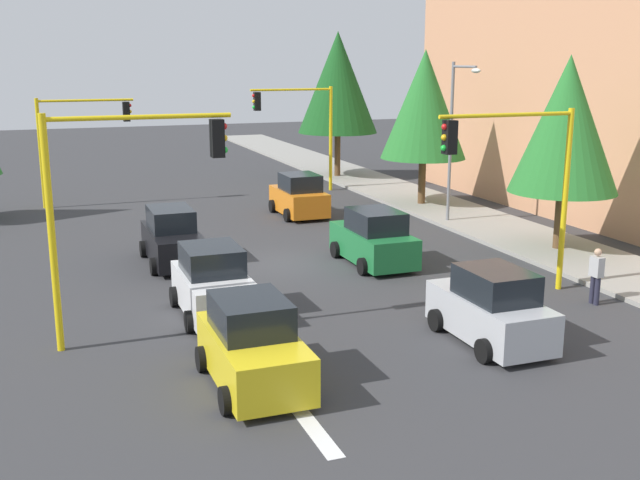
{
  "coord_description": "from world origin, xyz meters",
  "views": [
    {
      "loc": [
        25.06,
        -7.68,
        7.09
      ],
      "look_at": [
        1.81,
        0.98,
        1.2
      ],
      "focal_mm": 42.78,
      "sensor_mm": 36.0,
      "label": 1
    }
  ],
  "objects_px": {
    "traffic_signal_far_left": "(299,118)",
    "street_lamp_curbside": "(456,125)",
    "traffic_signal_near_right": "(124,182)",
    "car_black": "(172,238)",
    "tree_roadside_far": "(338,83)",
    "car_yellow": "(253,347)",
    "car_green": "(374,239)",
    "car_white": "(213,284)",
    "traffic_signal_far_right": "(79,129)",
    "car_orange": "(299,197)",
    "tree_roadside_near": "(566,125)",
    "tree_roadside_mid": "(424,105)",
    "pedestrian_crossing": "(596,275)",
    "traffic_signal_near_left": "(518,166)",
    "car_silver": "(491,309)"
  },
  "relations": [
    {
      "from": "traffic_signal_near_right",
      "to": "car_black",
      "type": "relative_size",
      "value": 1.4
    },
    {
      "from": "traffic_signal_near_left",
      "to": "pedestrian_crossing",
      "type": "relative_size",
      "value": 3.33
    },
    {
      "from": "car_yellow",
      "to": "car_white",
      "type": "bearing_deg",
      "value": 177.2
    },
    {
      "from": "traffic_signal_far_left",
      "to": "tree_roadside_mid",
      "type": "xyz_separation_m",
      "value": [
        6.0,
        4.3,
        0.95
      ]
    },
    {
      "from": "pedestrian_crossing",
      "to": "car_yellow",
      "type": "bearing_deg",
      "value": -79.58
    },
    {
      "from": "tree_roadside_mid",
      "to": "car_green",
      "type": "height_order",
      "value": "tree_roadside_mid"
    },
    {
      "from": "traffic_signal_far_left",
      "to": "car_orange",
      "type": "relative_size",
      "value": 1.53
    },
    {
      "from": "car_yellow",
      "to": "car_white",
      "type": "height_order",
      "value": "same"
    },
    {
      "from": "traffic_signal_far_right",
      "to": "car_black",
      "type": "xyz_separation_m",
      "value": [
        12.57,
        2.23,
        -2.88
      ]
    },
    {
      "from": "tree_roadside_mid",
      "to": "car_orange",
      "type": "relative_size",
      "value": 2.03
    },
    {
      "from": "tree_roadside_far",
      "to": "car_black",
      "type": "distance_m",
      "value": 21.56
    },
    {
      "from": "traffic_signal_far_right",
      "to": "car_black",
      "type": "height_order",
      "value": "traffic_signal_far_right"
    },
    {
      "from": "traffic_signal_far_left",
      "to": "car_green",
      "type": "relative_size",
      "value": 1.41
    },
    {
      "from": "car_green",
      "to": "car_white",
      "type": "bearing_deg",
      "value": -62.09
    },
    {
      "from": "traffic_signal_far_left",
      "to": "car_orange",
      "type": "xyz_separation_m",
      "value": [
        6.14,
        -2.14,
        -3.12
      ]
    },
    {
      "from": "traffic_signal_far_right",
      "to": "tree_roadside_far",
      "type": "bearing_deg",
      "value": 104.8
    },
    {
      "from": "car_yellow",
      "to": "pedestrian_crossing",
      "type": "bearing_deg",
      "value": 100.42
    },
    {
      "from": "traffic_signal_near_right",
      "to": "tree_roadside_mid",
      "type": "bearing_deg",
      "value": 131.67
    },
    {
      "from": "car_yellow",
      "to": "car_silver",
      "type": "height_order",
      "value": "same"
    },
    {
      "from": "tree_roadside_mid",
      "to": "pedestrian_crossing",
      "type": "distance_m",
      "value": 16.36
    },
    {
      "from": "street_lamp_curbside",
      "to": "car_white",
      "type": "distance_m",
      "value": 15.36
    },
    {
      "from": "traffic_signal_near_right",
      "to": "car_green",
      "type": "distance_m",
      "value": 10.69
    },
    {
      "from": "traffic_signal_far_left",
      "to": "car_orange",
      "type": "bearing_deg",
      "value": -19.21
    },
    {
      "from": "car_silver",
      "to": "tree_roadside_near",
      "type": "bearing_deg",
      "value": 133.6
    },
    {
      "from": "tree_roadside_far",
      "to": "tree_roadside_near",
      "type": "bearing_deg",
      "value": 2.86
    },
    {
      "from": "traffic_signal_near_left",
      "to": "pedestrian_crossing",
      "type": "height_order",
      "value": "traffic_signal_near_left"
    },
    {
      "from": "traffic_signal_far_right",
      "to": "car_yellow",
      "type": "height_order",
      "value": "traffic_signal_far_right"
    },
    {
      "from": "car_yellow",
      "to": "car_white",
      "type": "xyz_separation_m",
      "value": [
        -5.03,
        0.25,
        -0.0
      ]
    },
    {
      "from": "car_yellow",
      "to": "car_orange",
      "type": "distance_m",
      "value": 18.93
    },
    {
      "from": "car_yellow",
      "to": "car_white",
      "type": "distance_m",
      "value": 5.04
    },
    {
      "from": "traffic_signal_far_left",
      "to": "street_lamp_curbside",
      "type": "distance_m",
      "value": 10.97
    },
    {
      "from": "car_green",
      "to": "car_black",
      "type": "xyz_separation_m",
      "value": [
        -2.62,
        -6.66,
        -0.0
      ]
    },
    {
      "from": "traffic_signal_near_right",
      "to": "car_orange",
      "type": "relative_size",
      "value": 1.58
    },
    {
      "from": "traffic_signal_near_left",
      "to": "car_silver",
      "type": "bearing_deg",
      "value": -40.87
    },
    {
      "from": "tree_roadside_near",
      "to": "car_orange",
      "type": "height_order",
      "value": "tree_roadside_near"
    },
    {
      "from": "traffic_signal_near_left",
      "to": "traffic_signal_far_left",
      "type": "distance_m",
      "value": 20.0
    },
    {
      "from": "car_silver",
      "to": "car_yellow",
      "type": "bearing_deg",
      "value": -86.37
    },
    {
      "from": "traffic_signal_near_right",
      "to": "car_yellow",
      "type": "bearing_deg",
      "value": 30.77
    },
    {
      "from": "street_lamp_curbside",
      "to": "tree_roadside_near",
      "type": "distance_m",
      "value": 5.77
    },
    {
      "from": "traffic_signal_far_right",
      "to": "car_orange",
      "type": "xyz_separation_m",
      "value": [
        6.14,
        9.2,
        -2.88
      ]
    },
    {
      "from": "car_silver",
      "to": "pedestrian_crossing",
      "type": "bearing_deg",
      "value": 109.27
    },
    {
      "from": "traffic_signal_near_left",
      "to": "tree_roadside_near",
      "type": "height_order",
      "value": "tree_roadside_near"
    },
    {
      "from": "traffic_signal_far_left",
      "to": "traffic_signal_near_left",
      "type": "bearing_deg",
      "value": -0.01
    },
    {
      "from": "traffic_signal_near_right",
      "to": "car_white",
      "type": "relative_size",
      "value": 1.56
    },
    {
      "from": "tree_roadside_mid",
      "to": "tree_roadside_far",
      "type": "bearing_deg",
      "value": -177.14
    },
    {
      "from": "car_orange",
      "to": "car_silver",
      "type": "distance_m",
      "value": 17.15
    },
    {
      "from": "traffic_signal_far_left",
      "to": "street_lamp_curbside",
      "type": "xyz_separation_m",
      "value": [
        10.39,
        3.5,
        0.33
      ]
    },
    {
      "from": "tree_roadside_far",
      "to": "car_yellow",
      "type": "height_order",
      "value": "tree_roadside_far"
    },
    {
      "from": "car_white",
      "to": "car_black",
      "type": "bearing_deg",
      "value": -178.86
    },
    {
      "from": "traffic_signal_far_right",
      "to": "tree_roadside_near",
      "type": "distance_m",
      "value": 22.75
    }
  ]
}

